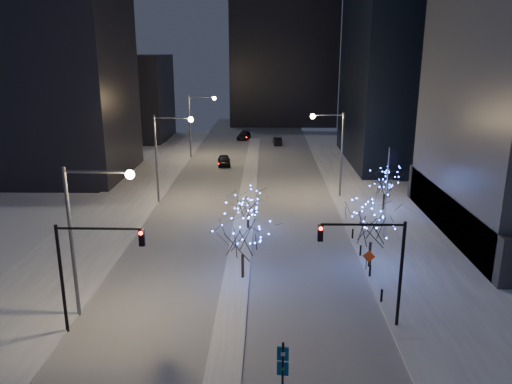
{
  "coord_description": "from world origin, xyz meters",
  "views": [
    {
      "loc": [
        2.24,
        -27.08,
        16.77
      ],
      "look_at": [
        1.37,
        14.31,
        5.0
      ],
      "focal_mm": 35.0,
      "sensor_mm": 36.0,
      "label": 1
    }
  ],
  "objects_px": {
    "street_lamp_w_far": "(196,118)",
    "holiday_tree_median_far": "(248,202)",
    "traffic_signal_west": "(86,261)",
    "car_far": "(244,136)",
    "holiday_tree_median_near": "(242,233)",
    "street_lamp_w_near": "(86,222)",
    "car_near": "(224,160)",
    "traffic_signal_east": "(376,257)",
    "car_mid": "(277,141)",
    "holiday_tree_plaza_far": "(385,182)",
    "wayfinding_sign": "(283,365)",
    "street_lamp_w_mid": "(165,147)",
    "street_lamp_east": "(334,143)",
    "holiday_tree_plaza_near": "(372,224)",
    "construction_sign": "(369,258)"
  },
  "relations": [
    {
      "from": "traffic_signal_west",
      "to": "holiday_tree_plaza_far",
      "type": "height_order",
      "value": "traffic_signal_west"
    },
    {
      "from": "street_lamp_w_near",
      "to": "traffic_signal_west",
      "type": "relative_size",
      "value": 1.43
    },
    {
      "from": "traffic_signal_east",
      "to": "wayfinding_sign",
      "type": "xyz_separation_m",
      "value": [
        -5.84,
        -7.0,
        -2.77
      ]
    },
    {
      "from": "traffic_signal_west",
      "to": "holiday_tree_median_far",
      "type": "distance_m",
      "value": 20.74
    },
    {
      "from": "street_lamp_east",
      "to": "car_near",
      "type": "relative_size",
      "value": 2.15
    },
    {
      "from": "holiday_tree_plaza_far",
      "to": "wayfinding_sign",
      "type": "height_order",
      "value": "holiday_tree_plaza_far"
    },
    {
      "from": "traffic_signal_west",
      "to": "construction_sign",
      "type": "distance_m",
      "value": 21.16
    },
    {
      "from": "car_near",
      "to": "car_mid",
      "type": "height_order",
      "value": "car_near"
    },
    {
      "from": "car_mid",
      "to": "holiday_tree_plaza_far",
      "type": "relative_size",
      "value": 0.9
    },
    {
      "from": "traffic_signal_east",
      "to": "car_near",
      "type": "height_order",
      "value": "traffic_signal_east"
    },
    {
      "from": "holiday_tree_median_far",
      "to": "holiday_tree_plaza_far",
      "type": "height_order",
      "value": "holiday_tree_plaza_far"
    },
    {
      "from": "street_lamp_w_near",
      "to": "street_lamp_w_far",
      "type": "distance_m",
      "value": 50.0
    },
    {
      "from": "car_far",
      "to": "holiday_tree_plaza_far",
      "type": "relative_size",
      "value": 1.08
    },
    {
      "from": "street_lamp_w_far",
      "to": "wayfinding_sign",
      "type": "relative_size",
      "value": 3.08
    },
    {
      "from": "car_far",
      "to": "wayfinding_sign",
      "type": "distance_m",
      "value": 75.94
    },
    {
      "from": "traffic_signal_east",
      "to": "street_lamp_w_mid",
      "type": "bearing_deg",
      "value": 124.51
    },
    {
      "from": "traffic_signal_east",
      "to": "street_lamp_w_far",
      "type": "bearing_deg",
      "value": 109.32
    },
    {
      "from": "car_near",
      "to": "holiday_tree_plaza_far",
      "type": "distance_m",
      "value": 28.93
    },
    {
      "from": "holiday_tree_plaza_near",
      "to": "construction_sign",
      "type": "distance_m",
      "value": 2.69
    },
    {
      "from": "street_lamp_w_far",
      "to": "holiday_tree_median_far",
      "type": "xyz_separation_m",
      "value": [
        9.44,
        -33.39,
        -3.72
      ]
    },
    {
      "from": "holiday_tree_plaza_near",
      "to": "traffic_signal_west",
      "type": "bearing_deg",
      "value": -152.64
    },
    {
      "from": "car_mid",
      "to": "wayfinding_sign",
      "type": "distance_m",
      "value": 70.14
    },
    {
      "from": "traffic_signal_west",
      "to": "street_lamp_w_mid",
      "type": "bearing_deg",
      "value": 91.06
    },
    {
      "from": "car_mid",
      "to": "holiday_tree_median_near",
      "type": "xyz_separation_m",
      "value": [
        -3.76,
        -56.49,
        3.02
      ]
    },
    {
      "from": "car_far",
      "to": "holiday_tree_plaza_near",
      "type": "bearing_deg",
      "value": -68.48
    },
    {
      "from": "street_lamp_w_far",
      "to": "holiday_tree_plaza_far",
      "type": "bearing_deg",
      "value": -48.68
    },
    {
      "from": "car_far",
      "to": "street_lamp_east",
      "type": "bearing_deg",
      "value": -63.28
    },
    {
      "from": "car_far",
      "to": "holiday_tree_median_near",
      "type": "height_order",
      "value": "holiday_tree_median_near"
    },
    {
      "from": "traffic_signal_west",
      "to": "car_far",
      "type": "distance_m",
      "value": 70.14
    },
    {
      "from": "car_mid",
      "to": "holiday_tree_median_near",
      "type": "height_order",
      "value": "holiday_tree_median_near"
    },
    {
      "from": "car_far",
      "to": "holiday_tree_median_near",
      "type": "xyz_separation_m",
      "value": [
        2.68,
        -62.12,
        2.98
      ]
    },
    {
      "from": "street_lamp_w_mid",
      "to": "holiday_tree_median_near",
      "type": "bearing_deg",
      "value": -64.03
    },
    {
      "from": "car_mid",
      "to": "car_far",
      "type": "distance_m",
      "value": 8.55
    },
    {
      "from": "street_lamp_w_near",
      "to": "street_lamp_east",
      "type": "bearing_deg",
      "value": 55.81
    },
    {
      "from": "street_lamp_w_far",
      "to": "car_near",
      "type": "height_order",
      "value": "street_lamp_w_far"
    },
    {
      "from": "car_near",
      "to": "traffic_signal_east",
      "type": "bearing_deg",
      "value": -80.03
    },
    {
      "from": "car_near",
      "to": "holiday_tree_median_near",
      "type": "height_order",
      "value": "holiday_tree_median_near"
    },
    {
      "from": "car_mid",
      "to": "street_lamp_w_near",
      "type": "bearing_deg",
      "value": 74.09
    },
    {
      "from": "holiday_tree_median_near",
      "to": "traffic_signal_west",
      "type": "bearing_deg",
      "value": -139.52
    },
    {
      "from": "street_lamp_east",
      "to": "holiday_tree_plaza_far",
      "type": "height_order",
      "value": "street_lamp_east"
    },
    {
      "from": "holiday_tree_median_far",
      "to": "wayfinding_sign",
      "type": "bearing_deg",
      "value": -83.96
    },
    {
      "from": "street_lamp_w_far",
      "to": "holiday_tree_median_near",
      "type": "height_order",
      "value": "street_lamp_w_far"
    },
    {
      "from": "wayfinding_sign",
      "to": "holiday_tree_median_near",
      "type": "bearing_deg",
      "value": 108.71
    },
    {
      "from": "holiday_tree_median_near",
      "to": "holiday_tree_plaza_far",
      "type": "relative_size",
      "value": 1.28
    },
    {
      "from": "holiday_tree_plaza_far",
      "to": "wayfinding_sign",
      "type": "relative_size",
      "value": 1.44
    },
    {
      "from": "street_lamp_w_near",
      "to": "car_near",
      "type": "bearing_deg",
      "value": 83.83
    },
    {
      "from": "car_near",
      "to": "holiday_tree_plaza_far",
      "type": "relative_size",
      "value": 0.99
    },
    {
      "from": "traffic_signal_east",
      "to": "holiday_tree_plaza_near",
      "type": "relative_size",
      "value": 1.29
    },
    {
      "from": "street_lamp_w_near",
      "to": "car_far",
      "type": "bearing_deg",
      "value": 84.3
    },
    {
      "from": "car_mid",
      "to": "holiday_tree_median_far",
      "type": "height_order",
      "value": "holiday_tree_median_far"
    }
  ]
}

